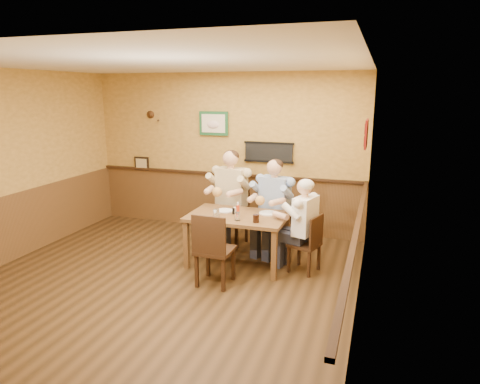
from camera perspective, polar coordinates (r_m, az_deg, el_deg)
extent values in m
plane|color=#32210F|center=(5.90, -10.50, -11.79)|extent=(5.00, 5.00, 0.00)
cube|color=silver|center=(5.36, -11.82, 16.46)|extent=(5.00, 5.00, 0.02)
cube|color=gold|center=(7.70, -1.98, 5.25)|extent=(5.00, 0.02, 2.80)
cube|color=gold|center=(7.02, -29.23, 2.76)|extent=(0.02, 5.00, 2.80)
cube|color=gold|center=(4.77, 16.05, -0.31)|extent=(0.02, 5.00, 2.80)
cube|color=brown|center=(7.86, -1.98, -1.27)|extent=(5.00, 0.02, 1.00)
cube|color=brown|center=(5.06, 15.16, -10.25)|extent=(0.02, 5.00, 1.00)
cube|color=black|center=(7.41, 3.85, 5.31)|extent=(0.88, 0.03, 0.34)
cube|color=#1D562D|center=(7.68, -3.54, 9.12)|extent=(0.54, 0.03, 0.42)
cube|color=black|center=(8.44, -12.97, 3.72)|extent=(0.30, 0.03, 0.26)
cube|color=maroon|center=(5.73, 16.50, 7.46)|extent=(0.03, 0.48, 0.36)
cube|color=brown|center=(6.15, -0.30, -3.26)|extent=(1.40, 0.90, 0.05)
cube|color=brown|center=(6.16, -7.16, -7.03)|extent=(0.07, 0.07, 0.70)
cube|color=brown|center=(5.75, 4.56, -8.47)|extent=(0.07, 0.07, 0.70)
cube|color=brown|center=(6.83, -4.35, -4.90)|extent=(0.07, 0.07, 0.70)
cube|color=brown|center=(6.47, 6.24, -6.00)|extent=(0.07, 0.07, 0.70)
cylinder|color=white|center=(5.97, -3.18, -2.90)|extent=(0.11, 0.11, 0.13)
cylinder|color=white|center=(5.86, -0.35, -3.27)|extent=(0.09, 0.09, 0.11)
cylinder|color=black|center=(5.78, 2.15, -3.55)|extent=(0.10, 0.10, 0.11)
cylinder|color=red|center=(6.06, -0.28, -2.39)|extent=(0.06, 0.06, 0.18)
cylinder|color=white|center=(6.19, -0.70, -2.46)|extent=(0.05, 0.05, 0.09)
cylinder|color=black|center=(6.16, -0.89, -2.57)|extent=(0.04, 0.04, 0.09)
cylinder|color=silver|center=(6.32, -2.07, -2.49)|extent=(0.31, 0.31, 0.02)
cylinder|color=silver|center=(6.20, 3.77, -2.82)|extent=(0.34, 0.34, 0.02)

